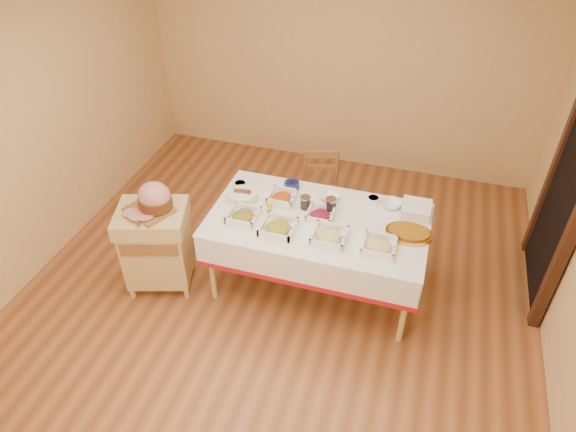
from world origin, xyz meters
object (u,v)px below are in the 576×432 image
object	(u,v)px
preserve_jar_right	(331,205)
mustard_bottle	(269,207)
ham_on_board	(154,199)
butcher_cart	(156,243)
brass_platter	(409,233)
dining_table	(318,234)
bread_basket	(243,197)
dining_chair	(321,192)
plate_stack	(416,209)
preserve_jar_left	(305,203)

from	to	relation	value
preserve_jar_right	mustard_bottle	bearing A→B (deg)	-158.20
preserve_jar_right	mustard_bottle	xyz separation A→B (m)	(-0.48, -0.19, 0.01)
ham_on_board	mustard_bottle	bearing A→B (deg)	18.45
ham_on_board	mustard_bottle	size ratio (longest dim) A/B	2.53
butcher_cart	brass_platter	bearing A→B (deg)	10.58
dining_table	ham_on_board	xyz separation A→B (m)	(-1.31, -0.35, 0.33)
butcher_cart	brass_platter	size ratio (longest dim) A/B	2.16
preserve_jar_right	brass_platter	distance (m)	0.69
butcher_cart	bread_basket	xyz separation A→B (m)	(0.66, 0.44, 0.34)
dining_chair	plate_stack	world-z (taller)	plate_stack
preserve_jar_left	mustard_bottle	bearing A→B (deg)	-147.81
butcher_cart	dining_chair	xyz separation A→B (m)	(1.17, 1.21, -0.03)
dining_table	preserve_jar_left	xyz separation A→B (m)	(-0.15, 0.12, 0.21)
dining_chair	brass_platter	bearing A→B (deg)	-41.73
dining_table	preserve_jar_right	world-z (taller)	preserve_jar_right
dining_table	ham_on_board	bearing A→B (deg)	-165.19
butcher_cart	preserve_jar_right	size ratio (longest dim) A/B	6.58
preserve_jar_right	bread_basket	distance (m)	0.77
preserve_jar_left	brass_platter	xyz separation A→B (m)	(0.89, -0.11, -0.03)
preserve_jar_right	mustard_bottle	world-z (taller)	mustard_bottle
ham_on_board	mustard_bottle	world-z (taller)	ham_on_board
dining_chair	ham_on_board	distance (m)	1.71
butcher_cart	ham_on_board	world-z (taller)	ham_on_board
dining_table	plate_stack	distance (m)	0.86
dining_chair	plate_stack	size ratio (longest dim) A/B	3.49
preserve_jar_left	mustard_bottle	size ratio (longest dim) A/B	0.75
plate_stack	preserve_jar_left	bearing A→B (deg)	-167.50
mustard_bottle	preserve_jar_left	bearing A→B (deg)	32.19
ham_on_board	dining_table	bearing A→B (deg)	14.81
butcher_cart	preserve_jar_right	xyz separation A→B (m)	(1.42, 0.52, 0.35)
preserve_jar_left	mustard_bottle	distance (m)	0.31
plate_stack	butcher_cart	bearing A→B (deg)	-161.69
dining_chair	ham_on_board	xyz separation A→B (m)	(-1.13, -1.18, 0.50)
dining_chair	preserve_jar_left	world-z (taller)	preserve_jar_left
preserve_jar_right	plate_stack	distance (m)	0.72
dining_table	butcher_cart	size ratio (longest dim) A/B	2.22
preserve_jar_right	plate_stack	size ratio (longest dim) A/B	0.52
ham_on_board	bread_basket	xyz separation A→B (m)	(0.62, 0.41, -0.12)
mustard_bottle	brass_platter	bearing A→B (deg)	2.97
dining_chair	brass_platter	xyz separation A→B (m)	(0.92, -0.82, 0.35)
brass_platter	preserve_jar_right	bearing A→B (deg)	168.89
bread_basket	brass_platter	world-z (taller)	bread_basket
preserve_jar_left	brass_platter	bearing A→B (deg)	-6.86
dining_table	preserve_jar_right	distance (m)	0.27
dining_table	dining_chair	xyz separation A→B (m)	(-0.18, 0.84, -0.17)
dining_table	dining_chair	bearing A→B (deg)	102.04
dining_chair	preserve_jar_right	world-z (taller)	preserve_jar_right
dining_chair	dining_table	bearing A→B (deg)	-77.96
bread_basket	plate_stack	bearing A→B (deg)	10.27
bread_basket	plate_stack	size ratio (longest dim) A/B	1.03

